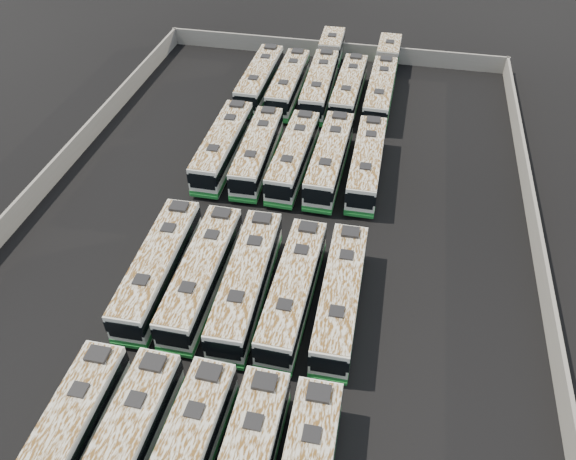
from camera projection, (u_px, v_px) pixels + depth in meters
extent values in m
plane|color=black|center=(271.00, 233.00, 49.24)|extent=(140.00, 140.00, 0.00)
cube|color=slate|center=(333.00, 50.00, 75.06)|extent=(45.20, 0.30, 2.20)
cube|color=slate|center=(541.00, 261.00, 45.05)|extent=(0.30, 73.20, 2.20)
cube|color=slate|center=(37.00, 191.00, 51.98)|extent=(0.30, 73.20, 2.20)
cube|color=silver|center=(62.00, 446.00, 32.60)|extent=(2.72, 12.79, 2.93)
cube|color=#1C7931|center=(67.00, 455.00, 33.31)|extent=(2.77, 12.84, 0.45)
cube|color=black|center=(60.00, 442.00, 32.28)|extent=(2.78, 12.85, 0.98)
cube|color=beige|center=(55.00, 433.00, 31.61)|extent=(2.67, 12.54, 0.07)
cube|color=black|center=(79.00, 390.00, 33.59)|extent=(1.02, 1.02, 0.15)
cube|color=black|center=(98.00, 354.00, 35.43)|extent=(1.39, 1.18, 0.28)
cylinder|color=black|center=(83.00, 395.00, 36.63)|extent=(0.30, 1.07, 1.07)
cylinder|color=black|center=(115.00, 401.00, 36.29)|extent=(0.30, 1.07, 1.07)
cube|color=silver|center=(119.00, 459.00, 32.02)|extent=(2.92, 13.07, 2.98)
cube|color=black|center=(118.00, 454.00, 31.69)|extent=(2.98, 13.13, 1.00)
cube|color=beige|center=(114.00, 445.00, 31.01)|extent=(2.86, 12.81, 0.08)
cube|color=black|center=(135.00, 399.00, 33.03)|extent=(1.05, 1.05, 0.15)
cube|color=black|center=(153.00, 363.00, 34.89)|extent=(1.43, 1.22, 0.28)
cylinder|color=black|center=(136.00, 403.00, 36.14)|extent=(0.32, 1.09, 1.09)
cylinder|color=black|center=(169.00, 411.00, 35.75)|extent=(0.32, 1.09, 1.09)
cube|color=beige|center=(176.00, 458.00, 30.48)|extent=(2.99, 12.85, 0.08)
cube|color=black|center=(194.00, 410.00, 32.50)|extent=(1.06, 1.06, 0.15)
cube|color=black|center=(209.00, 372.00, 34.36)|extent=(1.44, 1.23, 0.28)
cylinder|color=black|center=(189.00, 413.00, 35.62)|extent=(0.33, 1.09, 1.09)
cylinder|color=black|center=(224.00, 421.00, 35.21)|extent=(0.33, 1.09, 1.09)
cube|color=black|center=(253.00, 422.00, 31.92)|extent=(1.04, 1.04, 0.15)
cube|color=black|center=(264.00, 382.00, 33.81)|extent=(1.43, 1.21, 0.29)
cylinder|color=black|center=(243.00, 424.00, 35.06)|extent=(0.31, 1.10, 1.10)
cylinder|color=black|center=(279.00, 431.00, 34.69)|extent=(0.31, 1.10, 1.10)
cube|color=black|center=(312.00, 434.00, 31.36)|extent=(1.06, 1.06, 0.15)
cube|color=black|center=(319.00, 393.00, 33.25)|extent=(1.44, 1.23, 0.28)
cylinder|color=black|center=(295.00, 436.00, 34.47)|extent=(0.32, 1.10, 1.09)
cylinder|color=black|center=(333.00, 443.00, 34.14)|extent=(0.32, 1.10, 1.09)
cube|color=silver|center=(159.00, 268.00, 43.43)|extent=(3.06, 13.16, 3.00)
cube|color=#1C7931|center=(161.00, 277.00, 44.16)|extent=(3.11, 13.21, 0.46)
cube|color=black|center=(158.00, 263.00, 43.10)|extent=(3.12, 13.22, 1.00)
cube|color=black|center=(124.00, 331.00, 38.37)|extent=(2.40, 0.12, 1.58)
cube|color=#1C7931|center=(129.00, 346.00, 39.48)|extent=(2.73, 0.17, 0.31)
cube|color=beige|center=(156.00, 253.00, 42.41)|extent=(3.00, 12.90, 0.08)
cube|color=black|center=(141.00, 280.00, 40.22)|extent=(1.06, 1.06, 0.15)
cube|color=black|center=(168.00, 228.00, 44.46)|extent=(1.06, 1.06, 0.15)
cube|color=black|center=(179.00, 207.00, 46.35)|extent=(1.45, 1.24, 0.28)
cylinder|color=black|center=(126.00, 318.00, 41.40)|extent=(0.33, 1.10, 1.09)
cylinder|color=black|center=(156.00, 323.00, 41.08)|extent=(0.33, 1.10, 1.09)
cylinder|color=black|center=(165.00, 242.00, 47.56)|extent=(0.33, 1.10, 1.09)
cylinder|color=black|center=(192.00, 246.00, 47.24)|extent=(0.33, 1.10, 1.09)
cube|color=silver|center=(202.00, 275.00, 42.89)|extent=(2.73, 12.98, 2.97)
cube|color=#1C7931|center=(204.00, 284.00, 43.61)|extent=(2.78, 13.03, 0.45)
cube|color=black|center=(201.00, 270.00, 42.56)|extent=(2.79, 13.04, 1.00)
cube|color=black|center=(171.00, 339.00, 37.89)|extent=(2.38, 0.06, 1.57)
cube|color=#1C7931|center=(174.00, 354.00, 38.99)|extent=(2.70, 0.11, 0.30)
cube|color=beige|center=(200.00, 261.00, 41.88)|extent=(2.67, 12.72, 0.08)
cube|color=black|center=(187.00, 287.00, 39.72)|extent=(1.03, 1.03, 0.15)
cube|color=black|center=(212.00, 234.00, 43.90)|extent=(1.03, 1.03, 0.15)
cube|color=black|center=(221.00, 213.00, 45.76)|extent=(1.41, 1.19, 0.28)
cylinder|color=black|center=(171.00, 325.00, 40.91)|extent=(0.30, 1.08, 1.08)
cylinder|color=black|center=(201.00, 330.00, 40.55)|extent=(0.30, 1.08, 1.08)
cylinder|color=black|center=(206.00, 249.00, 46.99)|extent=(0.30, 1.08, 1.08)
cylinder|color=black|center=(233.00, 252.00, 46.63)|extent=(0.30, 1.08, 1.08)
cube|color=silver|center=(247.00, 282.00, 42.23)|extent=(3.09, 13.29, 3.03)
cube|color=#1C7931|center=(247.00, 292.00, 42.97)|extent=(3.15, 13.34, 0.46)
cube|color=black|center=(246.00, 278.00, 41.90)|extent=(3.16, 13.35, 1.01)
cube|color=black|center=(223.00, 351.00, 37.12)|extent=(2.42, 0.12, 1.60)
cube|color=#1C7931|center=(225.00, 366.00, 38.24)|extent=(2.76, 0.17, 0.31)
cube|color=beige|center=(246.00, 268.00, 41.20)|extent=(3.03, 13.02, 0.08)
cube|color=black|center=(236.00, 296.00, 38.99)|extent=(1.07, 1.07, 0.15)
cube|color=black|center=(255.00, 241.00, 43.27)|extent=(1.07, 1.07, 0.15)
cube|color=black|center=(262.00, 218.00, 45.18)|extent=(1.46, 1.25, 0.29)
cylinder|color=black|center=(218.00, 336.00, 40.18)|extent=(0.34, 1.11, 1.10)
cylinder|color=black|center=(250.00, 341.00, 39.86)|extent=(0.34, 1.11, 1.10)
cylinder|color=black|center=(246.00, 255.00, 46.40)|extent=(0.34, 1.11, 1.10)
cylinder|color=black|center=(274.00, 259.00, 46.08)|extent=(0.34, 1.11, 1.10)
cube|color=silver|center=(293.00, 291.00, 41.70)|extent=(2.89, 12.87, 2.94)
cube|color=#1C7931|center=(293.00, 300.00, 42.41)|extent=(2.94, 12.92, 0.45)
cube|color=black|center=(293.00, 286.00, 41.37)|extent=(2.95, 12.93, 0.98)
cube|color=black|center=(272.00, 358.00, 36.78)|extent=(2.35, 0.10, 1.55)
cube|color=#1C7931|center=(272.00, 373.00, 37.87)|extent=(2.67, 0.15, 0.30)
cube|color=beige|center=(293.00, 277.00, 40.70)|extent=(2.83, 12.61, 0.07)
cube|color=black|center=(284.00, 305.00, 38.57)|extent=(1.03, 1.03, 0.15)
cube|color=black|center=(301.00, 249.00, 42.68)|extent=(1.03, 1.03, 0.15)
cube|color=black|center=(308.00, 227.00, 44.52)|extent=(1.41, 1.20, 0.28)
cylinder|color=black|center=(265.00, 342.00, 39.77)|extent=(0.32, 1.07, 1.07)
cylinder|color=black|center=(296.00, 348.00, 39.38)|extent=(0.32, 1.07, 1.07)
cylinder|color=black|center=(290.00, 263.00, 45.75)|extent=(0.32, 1.07, 1.07)
cylinder|color=black|center=(318.00, 267.00, 45.36)|extent=(0.32, 1.07, 1.07)
cube|color=silver|center=(340.00, 297.00, 41.25)|extent=(2.83, 12.84, 2.94)
cube|color=#1C7931|center=(340.00, 306.00, 41.97)|extent=(2.88, 12.89, 0.45)
cube|color=black|center=(341.00, 292.00, 40.93)|extent=(2.89, 12.90, 0.98)
cube|color=black|center=(328.00, 366.00, 36.31)|extent=(2.35, 0.09, 1.55)
cube|color=#1C7931|center=(327.00, 381.00, 37.40)|extent=(2.67, 0.13, 0.30)
cube|color=beige|center=(342.00, 283.00, 40.26)|extent=(2.78, 12.59, 0.07)
cube|color=black|center=(337.00, 311.00, 38.12)|extent=(1.03, 1.03, 0.15)
cube|color=black|center=(347.00, 255.00, 42.25)|extent=(1.03, 1.03, 0.15)
cube|color=black|center=(350.00, 232.00, 44.10)|extent=(1.40, 1.19, 0.28)
cylinder|color=black|center=(316.00, 350.00, 39.28)|extent=(0.31, 1.07, 1.07)
cylinder|color=black|center=(348.00, 355.00, 38.95)|extent=(0.31, 1.07, 1.07)
cylinder|color=black|center=(332.00, 268.00, 45.30)|extent=(0.31, 1.07, 1.07)
cylinder|color=black|center=(360.00, 272.00, 44.96)|extent=(0.31, 1.07, 1.07)
cube|color=silver|center=(223.00, 146.00, 56.17)|extent=(2.78, 13.16, 3.01)
cube|color=#1C7931|center=(224.00, 155.00, 56.90)|extent=(2.83, 13.21, 0.46)
cube|color=black|center=(223.00, 142.00, 55.84)|extent=(2.84, 13.22, 1.01)
cube|color=black|center=(202.00, 182.00, 51.11)|extent=(2.41, 0.07, 1.59)
cube|color=#1C7931|center=(204.00, 196.00, 52.22)|extent=(2.74, 0.11, 0.31)
cube|color=beige|center=(222.00, 133.00, 55.15)|extent=(2.73, 12.90, 0.08)
cube|color=black|center=(213.00, 148.00, 52.96)|extent=(1.04, 1.04, 0.15)
cube|color=black|center=(230.00, 117.00, 57.19)|extent=(1.04, 1.04, 0.15)
cube|color=black|center=(237.00, 104.00, 59.08)|extent=(1.43, 1.21, 0.28)
cylinder|color=black|center=(200.00, 180.00, 54.16)|extent=(0.31, 1.10, 1.10)
cylinder|color=black|center=(223.00, 183.00, 53.80)|extent=(0.31, 1.10, 1.10)
cylinder|color=black|center=(225.00, 134.00, 60.32)|extent=(0.31, 1.10, 1.10)
cylinder|color=black|center=(246.00, 137.00, 59.96)|extent=(0.31, 1.10, 1.10)
cube|color=silver|center=(257.00, 152.00, 55.54)|extent=(2.97, 12.76, 2.91)
cube|color=#1C7931|center=(258.00, 161.00, 56.25)|extent=(3.02, 12.81, 0.44)
cube|color=black|center=(257.00, 148.00, 55.22)|extent=(3.03, 12.82, 0.97)
cube|color=black|center=(242.00, 187.00, 50.63)|extent=(2.33, 0.12, 1.53)
cube|color=#1C7931|center=(243.00, 201.00, 51.71)|extent=(2.65, 0.17, 0.30)
cube|color=beige|center=(257.00, 139.00, 54.56)|extent=(2.91, 12.50, 0.07)
cube|color=black|center=(250.00, 154.00, 52.43)|extent=(1.03, 1.03, 0.15)
cube|color=black|center=(263.00, 123.00, 56.54)|extent=(1.03, 1.03, 0.15)
cube|color=black|center=(268.00, 110.00, 58.37)|extent=(1.40, 1.20, 0.28)
cylinder|color=black|center=(237.00, 185.00, 53.57)|extent=(0.32, 1.07, 1.06)
cylinder|color=black|center=(260.00, 188.00, 53.26)|extent=(0.32, 1.07, 1.06)
cylinder|color=black|center=(256.00, 140.00, 59.54)|extent=(0.32, 1.07, 1.06)
cylinder|color=black|center=(277.00, 142.00, 59.24)|extent=(0.32, 1.07, 1.06)
cube|color=silver|center=(293.00, 156.00, 54.92)|extent=(2.93, 12.81, 2.92)
cube|color=#1C7931|center=(293.00, 165.00, 55.63)|extent=(2.98, 12.86, 0.45)
cube|color=black|center=(293.00, 152.00, 54.60)|extent=(2.99, 12.87, 0.98)
cube|color=black|center=(277.00, 193.00, 50.03)|extent=(2.34, 0.11, 1.54)
cube|color=#1C7931|center=(278.00, 207.00, 51.11)|extent=(2.66, 0.16, 0.30)
cube|color=beige|center=(293.00, 143.00, 53.93)|extent=(2.87, 12.55, 0.07)
cube|color=black|center=(287.00, 159.00, 51.81)|extent=(1.03, 1.03, 0.15)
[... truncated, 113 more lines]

